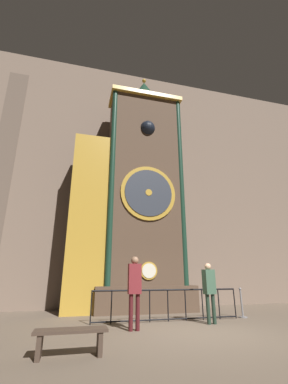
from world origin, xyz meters
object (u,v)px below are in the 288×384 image
at_px(visitor_bench, 71,337).
at_px(stanchion_post, 242,308).
at_px(visitor_near, 135,285).
at_px(visitor_far, 209,287).
at_px(clock_tower, 133,196).

bearing_deg(visitor_bench, stanchion_post, 28.87).
relative_size(visitor_near, visitor_bench, 1.45).
bearing_deg(visitor_near, visitor_bench, -128.02).
xyz_separation_m(visitor_far, stanchion_post, (1.61, 0.84, -0.72)).
bearing_deg(visitor_far, visitor_bench, -159.47).
relative_size(clock_tower, stanchion_post, 11.78).
distance_m(clock_tower, visitor_far, 5.10).
distance_m(clock_tower, stanchion_post, 5.95).
relative_size(clock_tower, visitor_far, 6.54).
bearing_deg(stanchion_post, visitor_bench, -151.13).
height_order(clock_tower, stanchion_post, clock_tower).
xyz_separation_m(clock_tower, visitor_near, (-0.68, -3.47, -3.58)).
bearing_deg(clock_tower, stanchion_post, -34.34).
bearing_deg(visitor_near, visitor_far, 10.56).
height_order(visitor_far, visitor_bench, visitor_far).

